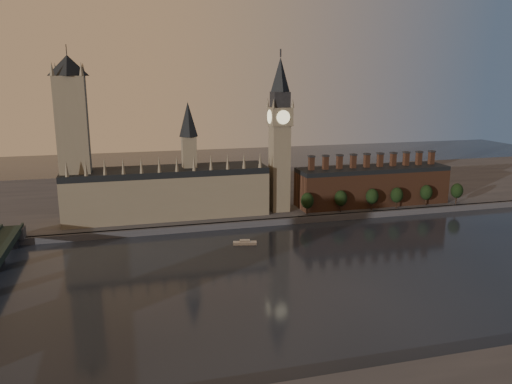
{
  "coord_description": "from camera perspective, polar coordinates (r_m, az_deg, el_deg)",
  "views": [
    {
      "loc": [
        -91.6,
        -205.95,
        92.49
      ],
      "look_at": [
        -21.2,
        55.0,
        30.82
      ],
      "focal_mm": 35.0,
      "sensor_mm": 36.0,
      "label": 1
    }
  ],
  "objects": [
    {
      "name": "river_boat",
      "position": [
        285.95,
        -1.28,
        -5.81
      ],
      "size": [
        13.84,
        6.41,
        2.67
      ],
      "rotation": [
        0.0,
        0.0,
        -0.2
      ],
      "color": "silver",
      "rests_on": "ground"
    },
    {
      "name": "ground",
      "position": [
        243.64,
        8.33,
        -9.6
      ],
      "size": [
        900.0,
        900.0,
        0.0
      ],
      "primitive_type": "plane",
      "color": "black",
      "rests_on": "ground"
    },
    {
      "name": "big_ben",
      "position": [
        333.79,
        2.73,
        6.7
      ],
      "size": [
        15.0,
        15.0,
        107.0
      ],
      "color": "#756953",
      "rests_on": "north_bank"
    },
    {
      "name": "chimney_block",
      "position": [
        367.21,
        13.13,
        0.78
      ],
      "size": [
        110.0,
        25.0,
        37.0
      ],
      "color": "brown",
      "rests_on": "north_bank"
    },
    {
      "name": "north_bank",
      "position": [
        405.0,
        -1.64,
        -0.06
      ],
      "size": [
        900.0,
        182.0,
        4.0
      ],
      "color": "#4D4E53",
      "rests_on": "ground"
    },
    {
      "name": "embankment_tree_1",
      "position": [
        341.75,
        9.67,
        -0.7
      ],
      "size": [
        8.6,
        8.6,
        14.88
      ],
      "color": "black",
      "rests_on": "north_bank"
    },
    {
      "name": "embankment_tree_3",
      "position": [
        359.49,
        15.8,
        -0.34
      ],
      "size": [
        8.6,
        8.6,
        14.88
      ],
      "color": "black",
      "rests_on": "north_bank"
    },
    {
      "name": "palace_of_westminster",
      "position": [
        329.71,
        -10.01,
        0.24
      ],
      "size": [
        130.0,
        30.3,
        74.0
      ],
      "color": "#756953",
      "rests_on": "north_bank"
    },
    {
      "name": "embankment_tree_2",
      "position": [
        351.31,
        13.14,
        -0.49
      ],
      "size": [
        8.6,
        8.6,
        14.88
      ],
      "color": "black",
      "rests_on": "north_bank"
    },
    {
      "name": "victoria_tower",
      "position": [
        323.93,
        -20.16,
        6.15
      ],
      "size": [
        24.0,
        24.0,
        108.0
      ],
      "color": "#756953",
      "rests_on": "north_bank"
    },
    {
      "name": "embankment_tree_0",
      "position": [
        331.91,
        5.88,
        -0.99
      ],
      "size": [
        8.6,
        8.6,
        14.88
      ],
      "color": "black",
      "rests_on": "north_bank"
    },
    {
      "name": "embankment_tree_4",
      "position": [
        373.92,
        18.89,
        -0.05
      ],
      "size": [
        8.6,
        8.6,
        14.88
      ],
      "color": "black",
      "rests_on": "north_bank"
    },
    {
      "name": "embankment_tree_5",
      "position": [
        387.45,
        21.98,
        0.14
      ],
      "size": [
        8.6,
        8.6,
        14.88
      ],
      "color": "black",
      "rests_on": "north_bank"
    }
  ]
}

